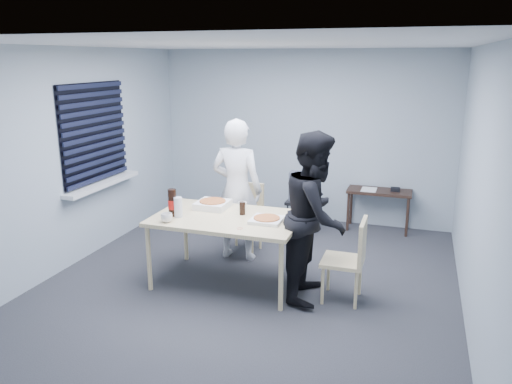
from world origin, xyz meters
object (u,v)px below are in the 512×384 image
(backpack, at_px, (300,187))
(mug_a, at_px, (167,218))
(stool, at_px, (300,208))
(soda_bottle, at_px, (172,203))
(person_black, at_px, (315,216))
(dining_table, at_px, (227,222))
(person_white, at_px, (237,190))
(side_table, at_px, (379,195))
(mug_b, at_px, (243,206))
(chair_far, at_px, (246,212))
(chair_right, at_px, (351,255))

(backpack, relative_size, mug_a, 3.38)
(stool, relative_size, soda_bottle, 1.65)
(mug_a, relative_size, soda_bottle, 0.41)
(person_black, bearing_deg, dining_table, 90.12)
(dining_table, xyz_separation_m, person_white, (-0.16, 0.73, 0.16))
(side_table, xyz_separation_m, mug_a, (-1.99, -2.73, 0.30))
(backpack, xyz_separation_m, mug_b, (-0.31, -1.52, 0.12))
(dining_table, bearing_deg, side_table, 58.46)
(mug_b, height_order, soda_bottle, soda_bottle)
(chair_far, distance_m, mug_a, 1.49)
(person_white, height_order, mug_a, person_white)
(chair_right, distance_m, person_white, 1.74)
(person_black, xyz_separation_m, side_table, (0.47, 2.35, -0.36))
(chair_right, distance_m, stool, 2.09)
(person_black, distance_m, side_table, 2.42)
(soda_bottle, bearing_deg, chair_right, 4.37)
(chair_far, bearing_deg, dining_table, -82.05)
(chair_far, height_order, mug_b, chair_far)
(person_white, bearing_deg, chair_right, 153.98)
(chair_right, xyz_separation_m, person_black, (-0.39, 0.02, 0.37))
(chair_right, height_order, side_table, chair_right)
(person_white, relative_size, mug_a, 14.39)
(stool, relative_size, backpack, 1.21)
(side_table, bearing_deg, person_black, -101.19)
(side_table, relative_size, mug_a, 7.43)
(person_white, bearing_deg, person_black, 147.32)
(side_table, distance_m, backpack, 1.20)
(backpack, relative_size, soda_bottle, 1.37)
(person_white, bearing_deg, side_table, -134.68)
(chair_right, distance_m, side_table, 2.37)
(mug_a, bearing_deg, dining_table, 34.86)
(dining_table, xyz_separation_m, backpack, (0.39, 1.81, -0.02))
(backpack, distance_m, mug_a, 2.38)
(chair_right, xyz_separation_m, soda_bottle, (-1.95, -0.15, 0.41))
(chair_far, distance_m, soda_bottle, 1.33)
(stool, bearing_deg, chair_far, -123.18)
(mug_a, distance_m, mug_b, 0.91)
(dining_table, xyz_separation_m, mug_a, (-0.54, -0.38, 0.11))
(backpack, distance_m, soda_bottle, 2.21)
(chair_far, relative_size, mug_a, 7.24)
(chair_far, height_order, side_table, chair_far)
(dining_table, height_order, person_white, person_white)
(person_black, relative_size, backpack, 4.26)
(chair_right, height_order, soda_bottle, soda_bottle)
(dining_table, distance_m, chair_far, 1.05)
(backpack, bearing_deg, chair_far, -114.74)
(person_white, distance_m, mug_b, 0.50)
(side_table, relative_size, stool, 1.82)
(person_black, xyz_separation_m, stool, (-0.59, 1.82, -0.49))
(person_black, xyz_separation_m, mug_a, (-1.52, -0.38, -0.06))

